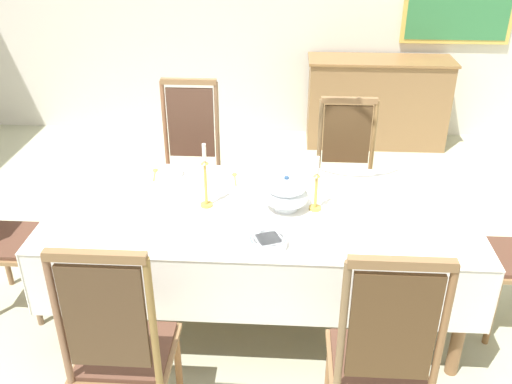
{
  "coord_description": "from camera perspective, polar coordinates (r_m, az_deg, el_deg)",
  "views": [
    {
      "loc": [
        0.14,
        -2.86,
        2.35
      ],
      "look_at": [
        -0.02,
        -0.11,
        0.89
      ],
      "focal_mm": 39.41,
      "sensor_mm": 36.0,
      "label": 1
    }
  ],
  "objects": [
    {
      "name": "candlestick_west",
      "position": [
        3.16,
        -5.15,
        1.09
      ],
      "size": [
        0.07,
        0.07,
        0.39
      ],
      "color": "gold",
      "rests_on": "tablecloth"
    },
    {
      "name": "bowl_far_left",
      "position": [
        2.86,
        1.26,
        -5.03
      ],
      "size": [
        0.2,
        0.2,
        0.05
      ],
      "color": "white",
      "rests_on": "tablecloth"
    },
    {
      "name": "soup_tureen",
      "position": [
        3.16,
        3.08,
        -0.08
      ],
      "size": [
        0.25,
        0.25,
        0.21
      ],
      "color": "white",
      "rests_on": "tablecloth"
    },
    {
      "name": "candlestick_east",
      "position": [
        3.15,
        6.12,
        0.3
      ],
      "size": [
        0.07,
        0.07,
        0.33
      ],
      "color": "gold",
      "rests_on": "tablecloth"
    },
    {
      "name": "tablecloth",
      "position": [
        3.26,
        0.46,
        -3.13
      ],
      "size": [
        2.39,
        1.09,
        0.39
      ],
      "color": "white",
      "rests_on": "dining_table"
    },
    {
      "name": "chair_north_b",
      "position": [
        4.16,
        9.1,
        2.07
      ],
      "size": [
        0.44,
        0.42,
        1.08
      ],
      "rotation": [
        0.0,
        0.0,
        3.14
      ],
      "color": "olive",
      "rests_on": "ground"
    },
    {
      "name": "chair_south_b",
      "position": [
        2.58,
        12.61,
        -15.9
      ],
      "size": [
        0.44,
        0.42,
        1.18
      ],
      "color": "#95653E",
      "rests_on": "ground"
    },
    {
      "name": "bowl_near_right",
      "position": [
        3.51,
        -0.12,
        1.63
      ],
      "size": [
        0.19,
        0.19,
        0.04
      ],
      "color": "white",
      "rests_on": "tablecloth"
    },
    {
      "name": "chair_north_a",
      "position": [
        4.19,
        -6.7,
        3.01
      ],
      "size": [
        0.44,
        0.42,
        1.19
      ],
      "rotation": [
        0.0,
        0.0,
        3.14
      ],
      "color": "olive",
      "rests_on": "ground"
    },
    {
      "name": "chair_south_a",
      "position": [
        2.65,
        -13.61,
        -14.85
      ],
      "size": [
        0.44,
        0.42,
        1.16
      ],
      "color": "olive",
      "rests_on": "ground"
    },
    {
      "name": "bowl_near_left",
      "position": [
        3.61,
        -8.62,
        2.07
      ],
      "size": [
        0.15,
        0.15,
        0.04
      ],
      "color": "white",
      "rests_on": "tablecloth"
    },
    {
      "name": "sideboard",
      "position": [
        5.97,
        12.17,
        8.89
      ],
      "size": [
        1.44,
        0.48,
        0.9
      ],
      "rotation": [
        0.0,
        0.0,
        3.14
      ],
      "color": "olive",
      "rests_on": "ground"
    },
    {
      "name": "spoon_primary",
      "position": [
        3.67,
        -10.22,
        2.06
      ],
      "size": [
        0.04,
        0.18,
        0.01
      ],
      "rotation": [
        0.0,
        0.0,
        0.15
      ],
      "color": "gold",
      "rests_on": "tablecloth"
    },
    {
      "name": "ground",
      "position": [
        3.72,
        0.48,
        -11.6
      ],
      "size": [
        7.29,
        6.02,
        0.04
      ],
      "primitive_type": "cube",
      "color": "#B7B99B"
    },
    {
      "name": "dining_table",
      "position": [
        3.25,
        0.46,
        -2.75
      ],
      "size": [
        2.37,
        1.07,
        0.76
      ],
      "color": "#89603E",
      "rests_on": "ground"
    },
    {
      "name": "spoon_secondary",
      "position": [
        3.56,
        -2.18,
        1.63
      ],
      "size": [
        0.04,
        0.18,
        0.01
      ],
      "rotation": [
        0.0,
        0.0,
        0.15
      ],
      "color": "gold",
      "rests_on": "tablecloth"
    }
  ]
}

